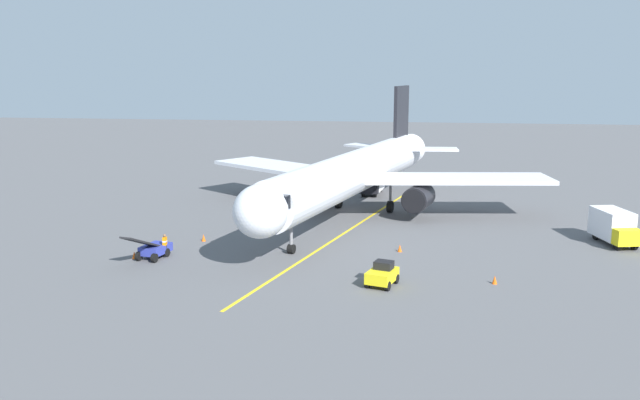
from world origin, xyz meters
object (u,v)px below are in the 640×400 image
object	(u,v)px
safety_cone_nose_right	(204,238)
safety_cone_nose_left	(495,280)
safety_cone_wing_port	(134,255)
box_truck_rear_apron	(373,181)
ground_crew_marshaller	(165,245)
tug_portside	(382,275)
box_truck_near_nose	(614,227)
airplane	(355,173)
safety_cone_wing_starboard	(400,248)
belt_loader_starboard_side	(153,249)

from	to	relation	value
safety_cone_nose_right	safety_cone_nose_left	bearing A→B (deg)	160.90
safety_cone_wing_port	box_truck_rear_apron	bearing A→B (deg)	-118.43
ground_crew_marshaller	tug_portside	world-z (taller)	ground_crew_marshaller
ground_crew_marshaller	box_truck_near_nose	xyz separation A→B (m)	(-32.86, -8.69, 0.50)
airplane	safety_cone_nose_right	xyz separation A→B (m)	(10.81, 10.91, -3.73)
ground_crew_marshaller	safety_cone_wing_starboard	bearing A→B (deg)	-166.57
box_truck_rear_apron	airplane	bearing A→B (deg)	85.73
ground_crew_marshaller	safety_cone_nose_right	world-z (taller)	ground_crew_marshaller
ground_crew_marshaller	tug_portside	bearing A→B (deg)	165.73
safety_cone_wing_port	safety_cone_wing_starboard	xyz separation A→B (m)	(-18.65, -4.70, 0.00)
airplane	tug_portside	world-z (taller)	airplane
safety_cone_nose_left	tug_portside	bearing A→B (deg)	10.82
safety_cone_nose_right	safety_cone_wing_port	bearing A→B (deg)	58.98
safety_cone_nose_right	box_truck_rear_apron	bearing A→B (deg)	-117.77
tug_portside	safety_cone_nose_left	distance (m)	7.13
airplane	safety_cone_nose_left	world-z (taller)	airplane
ground_crew_marshaller	tug_portside	size ratio (longest dim) A/B	0.65
box_truck_near_nose	safety_cone_nose_right	world-z (taller)	box_truck_near_nose
tug_portside	belt_loader_starboard_side	xyz separation A→B (m)	(16.51, -3.59, 0.01)
ground_crew_marshaller	box_truck_rear_apron	size ratio (longest dim) A/B	0.36
tug_portside	safety_cone_wing_starboard	bearing A→B (deg)	-95.99
airplane	box_truck_rear_apron	size ratio (longest dim) A/B	8.33
safety_cone_nose_right	safety_cone_wing_starboard	size ratio (longest dim) A/B	1.00
box_truck_near_nose	tug_portside	distance (m)	21.29
belt_loader_starboard_side	box_truck_rear_apron	xyz separation A→B (m)	(-13.65, -27.32, 0.67)
ground_crew_marshaller	box_truck_rear_apron	xyz separation A→B (m)	(-12.92, -26.90, 0.50)
belt_loader_starboard_side	safety_cone_nose_left	bearing A→B (deg)	174.53
tug_portside	safety_cone_nose_left	world-z (taller)	tug_portside
box_truck_near_nose	safety_cone_nose_left	distance (m)	15.24
box_truck_rear_apron	safety_cone_wing_starboard	xyz separation A→B (m)	(-3.70, 22.93, -1.11)
tug_portside	belt_loader_starboard_side	size ratio (longest dim) A/B	0.56
safety_cone_wing_starboard	airplane	bearing A→B (deg)	-68.81
box_truck_near_nose	safety_cone_wing_starboard	size ratio (longest dim) A/B	8.97
airplane	safety_cone_wing_port	world-z (taller)	airplane
box_truck_rear_apron	safety_cone_wing_starboard	bearing A→B (deg)	99.17
safety_cone_nose_left	safety_cone_wing_port	size ratio (longest dim) A/B	1.00
box_truck_rear_apron	safety_cone_nose_left	bearing A→B (deg)	108.42
airplane	belt_loader_starboard_side	bearing A→B (deg)	51.51
box_truck_rear_apron	safety_cone_nose_right	size ratio (longest dim) A/B	8.70
box_truck_near_nose	safety_cone_wing_port	size ratio (longest dim) A/B	8.97
box_truck_near_nose	tug_portside	world-z (taller)	box_truck_near_nose
airplane	safety_cone_nose_right	bearing A→B (deg)	45.27
safety_cone_nose_left	safety_cone_wing_starboard	xyz separation A→B (m)	(6.15, -6.65, 0.00)
safety_cone_nose_left	safety_cone_nose_right	bearing A→B (deg)	-19.10
safety_cone_wing_starboard	safety_cone_nose_right	bearing A→B (deg)	-2.98
box_truck_near_nose	box_truck_rear_apron	world-z (taller)	same
safety_cone_nose_left	safety_cone_nose_right	distance (m)	22.75
box_truck_rear_apron	safety_cone_wing_port	size ratio (longest dim) A/B	8.70
ground_crew_marshaller	tug_portside	distance (m)	16.29
ground_crew_marshaller	safety_cone_wing_starboard	size ratio (longest dim) A/B	3.11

